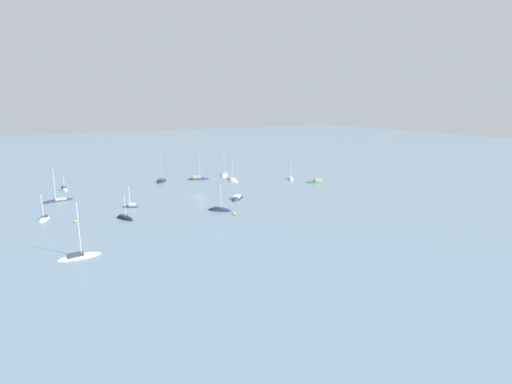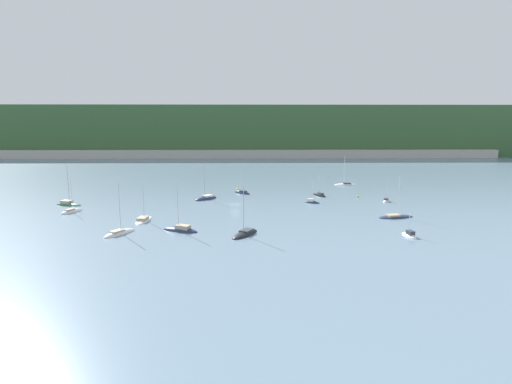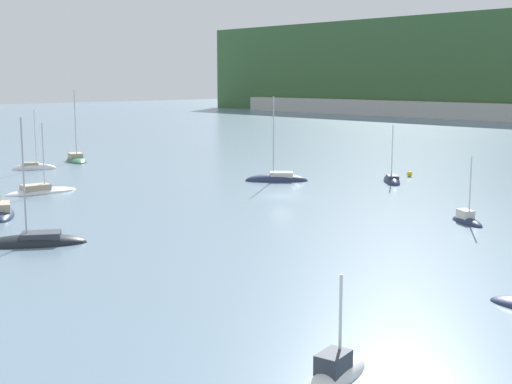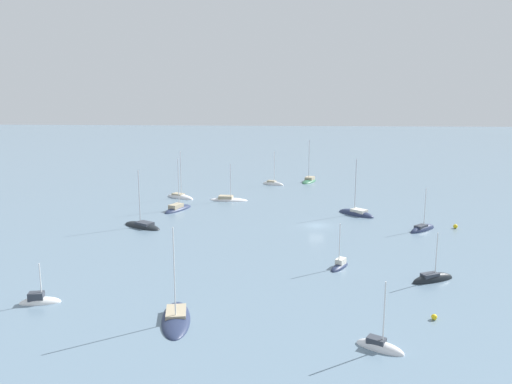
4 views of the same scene
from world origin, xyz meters
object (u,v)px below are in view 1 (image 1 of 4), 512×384
object	(u,v)px
sailboat_4	(291,179)
sailboat_10	(237,198)
sailboat_1	(224,175)
sailboat_5	(125,219)
sailboat_12	(79,257)
sailboat_13	(220,210)
sailboat_2	(44,219)
sailboat_8	(199,179)
mooring_buoy_0	(75,221)
sailboat_9	(58,201)
sailboat_11	(161,181)
mooring_buoy_1	(235,214)
sailboat_3	(131,207)
sailboat_7	(232,180)
sailboat_0	(64,190)
sailboat_6	(317,182)

from	to	relation	value
sailboat_4	sailboat_10	xyz separation A→B (m)	(32.30, 17.45, 0.00)
sailboat_1	sailboat_5	size ratio (longest dim) A/B	1.60
sailboat_4	sailboat_12	bearing A→B (deg)	-31.07
sailboat_13	sailboat_2	bearing A→B (deg)	-153.90
sailboat_8	mooring_buoy_0	distance (m)	61.03
sailboat_5	sailboat_12	size ratio (longest dim) A/B	0.62
sailboat_12	sailboat_2	bearing A→B (deg)	96.17
sailboat_9	sailboat_11	distance (m)	38.99
sailboat_12	mooring_buoy_1	size ratio (longest dim) A/B	15.36
sailboat_3	sailboat_12	xyz separation A→B (m)	(17.49, 33.16, -0.07)
sailboat_5	mooring_buoy_0	xyz separation A→B (m)	(11.32, -2.89, 0.24)
sailboat_12	mooring_buoy_0	bearing A→B (deg)	83.39
sailboat_4	sailboat_11	world-z (taller)	sailboat_11
sailboat_9	sailboat_12	world-z (taller)	sailboat_12
sailboat_7	sailboat_10	distance (m)	29.03
sailboat_10	mooring_buoy_1	distance (m)	18.37
sailboat_11	sailboat_12	size ratio (longest dim) A/B	0.95
sailboat_0	sailboat_3	size ratio (longest dim) A/B	0.79
sailboat_3	sailboat_7	world-z (taller)	sailboat_7
sailboat_3	sailboat_13	size ratio (longest dim) A/B	0.82
sailboat_3	mooring_buoy_0	xyz separation A→B (m)	(15.43, 8.26, 0.14)
sailboat_13	sailboat_11	bearing A→B (deg)	136.59
sailboat_5	sailboat_10	xyz separation A→B (m)	(-34.98, -5.08, 0.03)
sailboat_8	sailboat_12	distance (m)	80.18
sailboat_7	sailboat_11	world-z (taller)	sailboat_11
sailboat_3	mooring_buoy_1	distance (m)	30.98
sailboat_6	sailboat_11	distance (m)	58.29
sailboat_5	mooring_buoy_1	world-z (taller)	sailboat_5
sailboat_3	sailboat_7	distance (m)	47.25
sailboat_11	sailboat_12	world-z (taller)	sailboat_12
sailboat_1	sailboat_0	bearing A→B (deg)	-59.94
sailboat_6	sailboat_12	world-z (taller)	sailboat_6
sailboat_0	mooring_buoy_0	world-z (taller)	sailboat_0
mooring_buoy_0	mooring_buoy_1	distance (m)	39.67
sailboat_0	sailboat_10	world-z (taller)	sailboat_10
sailboat_1	sailboat_10	distance (m)	40.27
sailboat_2	sailboat_6	bearing A→B (deg)	121.66
sailboat_1	sailboat_2	distance (m)	74.46
sailboat_1	sailboat_8	distance (m)	12.34
sailboat_11	mooring_buoy_0	bearing A→B (deg)	171.64
sailboat_8	sailboat_13	size ratio (longest dim) A/B	1.37
sailboat_2	sailboat_13	bearing A→B (deg)	100.60
sailboat_3	sailboat_5	size ratio (longest dim) A/B	0.94
sailboat_0	sailboat_2	bearing A→B (deg)	-24.69
sailboat_2	sailboat_3	bearing A→B (deg)	123.64
sailboat_4	sailboat_11	bearing A→B (deg)	-85.74
sailboat_2	sailboat_3	xyz separation A→B (m)	(-21.96, -1.60, 0.06)
sailboat_2	sailboat_5	world-z (taller)	sailboat_2
mooring_buoy_1	sailboat_12	bearing A→B (deg)	15.83
sailboat_12	sailboat_11	bearing A→B (deg)	59.27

